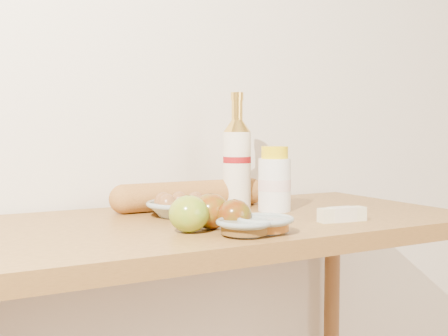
{
  "coord_description": "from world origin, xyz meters",
  "views": [
    {
      "loc": [
        -0.61,
        0.03,
        1.11
      ],
      "look_at": [
        0.0,
        1.15,
        1.02
      ],
      "focal_mm": 45.0,
      "sensor_mm": 36.0,
      "label": 1
    }
  ],
  "objects": [
    {
      "name": "sugar_bowl",
      "position": [
        -0.06,
        0.96,
        0.92
      ],
      "size": [
        0.15,
        0.15,
        0.03
      ],
      "rotation": [
        0.0,
        0.0,
        0.37
      ],
      "color": "gray",
      "rests_on": "table"
    },
    {
      "name": "apple_yellowgreen",
      "position": [
        -0.14,
        1.05,
        0.94
      ],
      "size": [
        0.11,
        0.11,
        0.08
      ],
      "rotation": [
        0.0,
        0.0,
        -0.41
      ],
      "color": "#A49A20",
      "rests_on": "table"
    },
    {
      "name": "apple_redgreen_front",
      "position": [
        -0.05,
        1.02,
        0.93
      ],
      "size": [
        0.09,
        0.09,
        0.07
      ],
      "rotation": [
        0.0,
        0.0,
        -0.3
      ],
      "color": "maroon",
      "rests_on": "table"
    },
    {
      "name": "cream_bottle",
      "position": [
        0.18,
        1.22,
        0.98
      ],
      "size": [
        0.1,
        0.1,
        0.17
      ],
      "rotation": [
        0.0,
        0.0,
        0.23
      ],
      "color": "white",
      "rests_on": "table"
    },
    {
      "name": "apple_redgreen_right",
      "position": [
        -0.08,
        1.06,
        0.94
      ],
      "size": [
        0.11,
        0.11,
        0.07
      ],
      "rotation": [
        0.0,
        0.0,
        -0.43
      ],
      "color": "#941108",
      "rests_on": "table"
    },
    {
      "name": "table",
      "position": [
        0.0,
        1.18,
        0.78
      ],
      "size": [
        1.2,
        0.6,
        0.9
      ],
      "color": "#A67435",
      "rests_on": "ground"
    },
    {
      "name": "butter_stick",
      "position": [
        0.23,
        1.01,
        0.92
      ],
      "size": [
        0.12,
        0.04,
        0.03
      ],
      "rotation": [
        0.0,
        0.0,
        -0.11
      ],
      "color": "beige",
      "rests_on": "table"
    },
    {
      "name": "bourbon_bottle",
      "position": [
        0.14,
        1.33,
        1.02
      ],
      "size": [
        0.08,
        0.08,
        0.31
      ],
      "rotation": [
        0.0,
        0.0,
        0.04
      ],
      "color": "white",
      "rests_on": "table"
    },
    {
      "name": "syrup_bowl",
      "position": [
        -0.0,
        0.97,
        0.92
      ],
      "size": [
        0.13,
        0.13,
        0.03
      ],
      "rotation": [
        0.0,
        0.0,
        -0.1
      ],
      "color": "#8F9C96",
      "rests_on": "table"
    },
    {
      "name": "baguette",
      "position": [
        0.01,
        1.35,
        0.94
      ],
      "size": [
        0.44,
        0.08,
        0.07
      ],
      "rotation": [
        0.0,
        0.0,
        0.01
      ],
      "color": "#C2823B",
      "rests_on": "table"
    },
    {
      "name": "egg_bowl",
      "position": [
        -0.07,
        1.25,
        0.92
      ],
      "size": [
        0.21,
        0.21,
        0.06
      ],
      "rotation": [
        0.0,
        0.0,
        -0.36
      ],
      "color": "#95A39E",
      "rests_on": "table"
    },
    {
      "name": "back_wall",
      "position": [
        0.0,
        1.51,
        1.3
      ],
      "size": [
        3.5,
        0.02,
        2.6
      ],
      "primitive_type": "cube",
      "color": "white",
      "rests_on": "ground"
    }
  ]
}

